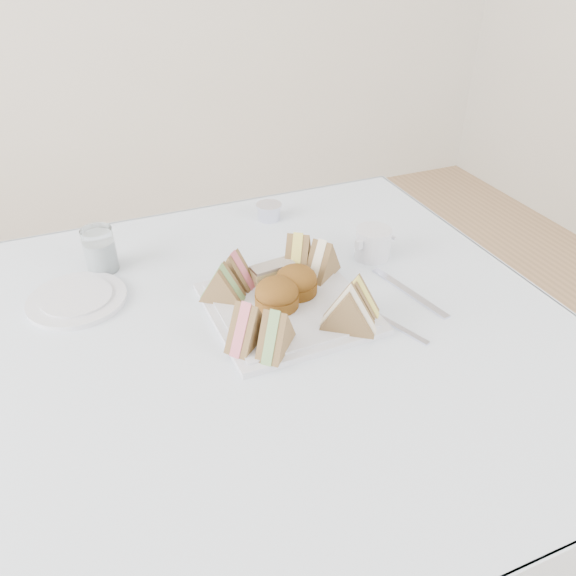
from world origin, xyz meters
name	(u,v)px	position (x,y,z in m)	size (l,w,h in m)	color
floor	(281,561)	(0.00, 0.00, 0.00)	(4.00, 4.00, 0.00)	#9E7751
table	(279,465)	(0.00, 0.00, 0.37)	(0.90, 0.90, 0.74)	brown
tablecloth	(277,327)	(0.00, 0.00, 0.74)	(1.02, 1.02, 0.01)	silver
serving_plate	(288,308)	(0.03, 0.03, 0.75)	(0.28, 0.28, 0.01)	silver
sandwich_fl_a	(248,322)	(-0.06, -0.03, 0.80)	(0.09, 0.04, 0.08)	brown
sandwich_fl_b	(276,330)	(-0.03, -0.07, 0.80)	(0.09, 0.04, 0.08)	brown
sandwich_fr_a	(356,295)	(0.14, -0.03, 0.79)	(0.08, 0.04, 0.07)	brown
sandwich_fr_b	(349,308)	(0.10, -0.06, 0.80)	(0.09, 0.04, 0.08)	brown
sandwich_bl_a	(222,282)	(-0.07, 0.10, 0.79)	(0.08, 0.04, 0.07)	brown
sandwich_bl_b	(234,269)	(-0.03, 0.13, 0.79)	(0.08, 0.04, 0.07)	brown
sandwich_br_a	(322,258)	(0.13, 0.10, 0.80)	(0.09, 0.04, 0.08)	brown
sandwich_br_b	(298,252)	(0.10, 0.14, 0.80)	(0.09, 0.04, 0.08)	brown
scone_left	(277,294)	(0.01, 0.04, 0.78)	(0.08, 0.08, 0.05)	brown
scone_right	(296,281)	(0.06, 0.07, 0.78)	(0.08, 0.08, 0.05)	brown
pastry_slice	(273,273)	(0.04, 0.12, 0.78)	(0.08, 0.03, 0.04)	beige
side_plate	(77,300)	(-0.32, 0.21, 0.75)	(0.18, 0.18, 0.01)	silver
water_glass	(100,250)	(-0.26, 0.31, 0.79)	(0.06, 0.06, 0.09)	white
tea_strainer	(269,212)	(0.13, 0.39, 0.76)	(0.06, 0.06, 0.03)	silver
knife	(409,292)	(0.27, 0.00, 0.75)	(0.02, 0.19, 0.00)	silver
fork	(383,319)	(0.18, -0.06, 0.75)	(0.01, 0.19, 0.00)	silver
creamer_jug	(373,243)	(0.27, 0.15, 0.78)	(0.07, 0.07, 0.06)	silver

